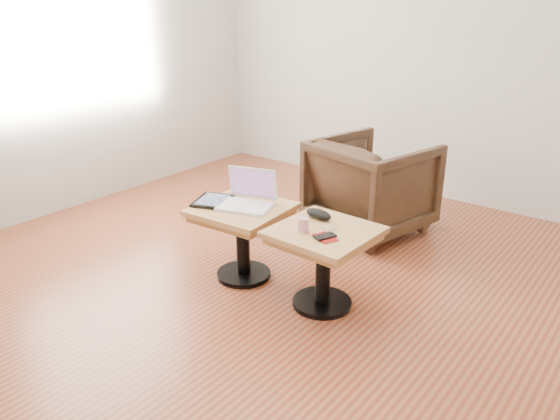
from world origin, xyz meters
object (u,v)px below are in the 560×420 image
Objects in this scene: side_table_right at (324,249)px; laptop at (248,199)px; striped_cup at (303,225)px; armchair at (371,186)px; side_table_left at (242,225)px.

laptop is at bearing -179.90° from side_table_right.
striped_cup reaches higher than side_table_right.
side_table_right is 1.20m from armchair.
side_table_right is 0.20m from striped_cup.
side_table_right is 6.77× the size of striped_cup.
striped_cup is (0.52, -0.08, 0.16)m from side_table_left.
side_table_left is 6.98× the size of striped_cup.
side_table_right is (0.60, 0.02, 0.00)m from side_table_left.
striped_cup is (-0.08, -0.10, 0.16)m from side_table_right.
side_table_left is 0.60m from side_table_right.
side_table_left is at bearing -132.06° from laptop.
side_table_left is 1.49× the size of laptop.
side_table_right is at bearing 119.28° from armchair.
laptop is 4.69× the size of striped_cup.
striped_cup is at bearing 114.76° from armchair.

